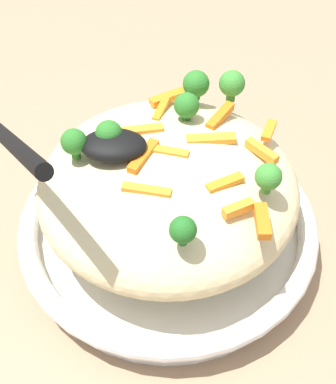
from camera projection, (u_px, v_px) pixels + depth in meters
The scene contains 24 objects.
ground_plane at pixel (168, 242), 0.54m from camera, with size 2.40×2.40×0.00m, color #9E7F60.
serving_bowl at pixel (168, 228), 0.52m from camera, with size 0.29×0.29×0.04m.
pasta_mound at pixel (168, 187), 0.48m from camera, with size 0.24×0.23×0.09m, color beige.
carrot_piece_0 at pixel (211, 139), 0.46m from camera, with size 0.04×0.01×0.01m, color orange.
carrot_piece_1 at pixel (225, 183), 0.43m from camera, with size 0.03×0.01×0.01m, color orange.
carrot_piece_2 at pixel (142, 131), 0.47m from camera, with size 0.04×0.01×0.01m, color orange.
carrot_piece_3 at pixel (220, 117), 0.49m from camera, with size 0.04×0.01×0.01m, color orange.
carrot_piece_4 at pixel (147, 190), 0.42m from camera, with size 0.04×0.01×0.01m, color orange.
carrot_piece_5 at pixel (172, 151), 0.45m from camera, with size 0.04×0.01×0.01m, color orange.
carrot_piece_6 at pixel (162, 109), 0.50m from camera, with size 0.04×0.01×0.01m, color orange.
carrot_piece_7 at pixel (238, 208), 0.41m from camera, with size 0.03×0.01×0.01m, color orange.
carrot_piece_8 at pixel (262, 221), 0.40m from camera, with size 0.03×0.01×0.01m, color orange.
carrot_piece_9 at pixel (262, 151), 0.45m from camera, with size 0.03×0.01×0.01m, color orange.
carrot_piece_10 at pixel (269, 130), 0.48m from camera, with size 0.03×0.01×0.01m, color orange.
carrot_piece_11 at pixel (167, 97), 0.51m from camera, with size 0.04×0.01×0.01m, color orange.
carrot_piece_12 at pixel (143, 156), 0.44m from camera, with size 0.04×0.01×0.01m, color orange.
broccoli_floret_0 at pixel (196, 84), 0.50m from camera, with size 0.03×0.03×0.03m.
broccoli_floret_1 at pixel (109, 134), 0.45m from camera, with size 0.02×0.02×0.03m.
broccoli_floret_2 at pixel (268, 177), 0.42m from camera, with size 0.02×0.02×0.03m.
broccoli_floret_3 at pixel (74, 140), 0.44m from camera, with size 0.02×0.02×0.03m.
broccoli_floret_4 at pixel (183, 230), 0.38m from camera, with size 0.02×0.02×0.03m.
broccoli_floret_5 at pixel (232, 84), 0.50m from camera, with size 0.02×0.02×0.03m.
broccoli_floret_6 at pixel (187, 106), 0.47m from camera, with size 0.02×0.02×0.03m.
serving_spoon at pixel (78, 145), 0.42m from camera, with size 0.14×0.15×0.09m.
Camera 1 is at (0.01, -0.33, 0.43)m, focal length 49.55 mm.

